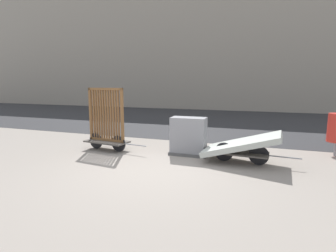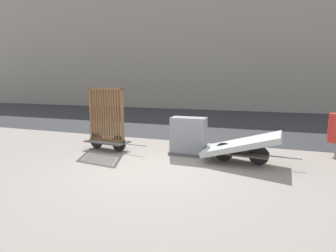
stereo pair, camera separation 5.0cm
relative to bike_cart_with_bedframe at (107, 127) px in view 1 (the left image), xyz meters
name	(u,v)px [view 1 (the left image)]	position (x,y,z in m)	size (l,w,h in m)	color
ground_plane	(150,169)	(1.89, -1.21, -0.68)	(60.00, 60.00, 0.00)	gray
road_strip	(214,120)	(1.89, 7.34, -0.67)	(56.00, 10.94, 0.01)	#2D2D30
building_facade	(232,39)	(1.89, 14.80, 4.59)	(48.00, 4.00, 10.54)	#9E9384
bike_cart_with_bedframe	(107,127)	(0.00, 0.00, 0.00)	(2.00, 0.76, 1.81)	#4C4742
bike_cart_with_mattress	(241,145)	(3.78, 0.00, -0.24)	(2.28, 1.20, 0.79)	#4C4742
utility_cabinet	(188,138)	(2.37, 0.29, -0.20)	(1.00, 0.52, 1.03)	#4C4C4C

